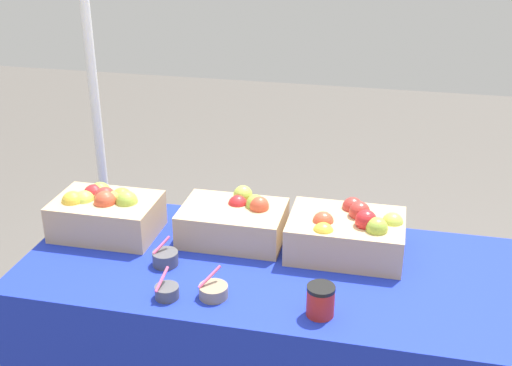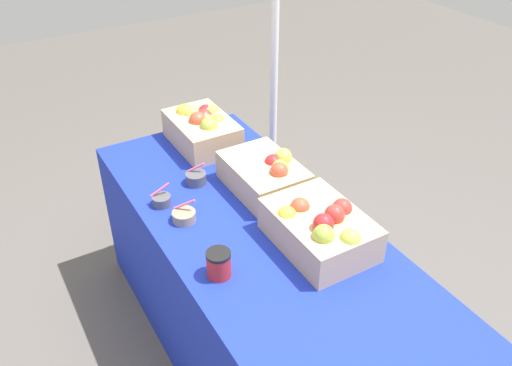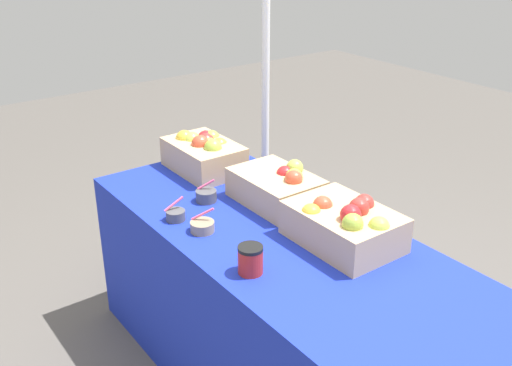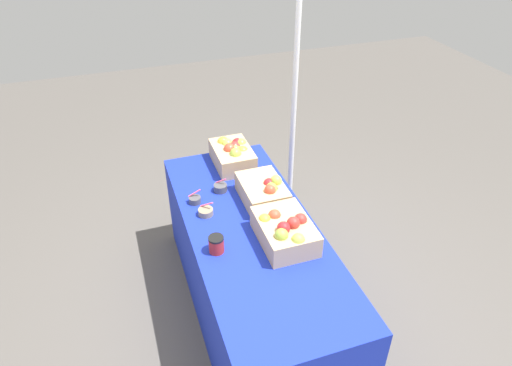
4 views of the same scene
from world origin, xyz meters
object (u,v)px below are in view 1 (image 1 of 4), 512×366
(coffee_cup, at_px, (321,301))
(apple_crate_left, at_px, (106,212))
(sample_bowl_mid, at_px, (167,291))
(tent_pole, at_px, (96,116))
(apple_crate_right, at_px, (347,233))
(apple_crate_middle, at_px, (235,220))
(sample_bowl_near, at_px, (213,291))
(sample_bowl_far, at_px, (165,258))

(coffee_cup, bearing_deg, apple_crate_left, 157.89)
(sample_bowl_mid, height_order, tent_pole, tent_pole)
(apple_crate_right, height_order, coffee_cup, apple_crate_right)
(apple_crate_right, distance_m, sample_bowl_mid, 0.68)
(apple_crate_middle, bearing_deg, sample_bowl_near, -85.94)
(apple_crate_middle, xyz_separation_m, sample_bowl_near, (0.03, -0.40, -0.05))
(tent_pole, bearing_deg, coffee_cup, -39.04)
(sample_bowl_near, relative_size, sample_bowl_mid, 1.06)
(apple_crate_right, xyz_separation_m, sample_bowl_far, (-0.61, -0.22, -0.05))
(coffee_cup, bearing_deg, apple_crate_middle, 132.08)
(coffee_cup, height_order, tent_pole, tent_pole)
(apple_crate_right, xyz_separation_m, sample_bowl_mid, (-0.54, -0.41, -0.06))
(sample_bowl_mid, xyz_separation_m, tent_pole, (-0.68, 0.97, 0.23))
(sample_bowl_mid, xyz_separation_m, sample_bowl_far, (-0.07, 0.19, 0.00))
(apple_crate_left, height_order, sample_bowl_far, apple_crate_left)
(tent_pole, bearing_deg, sample_bowl_mid, -54.93)
(apple_crate_left, relative_size, tent_pole, 0.19)
(apple_crate_right, xyz_separation_m, coffee_cup, (-0.04, -0.40, -0.03))
(sample_bowl_near, xyz_separation_m, coffee_cup, (0.35, -0.02, 0.03))
(sample_bowl_far, distance_m, coffee_cup, 0.59)
(apple_crate_right, xyz_separation_m, sample_bowl_near, (-0.39, -0.38, -0.06))
(apple_crate_left, bearing_deg, tent_pole, 116.95)
(coffee_cup, bearing_deg, sample_bowl_far, 162.82)
(apple_crate_middle, height_order, tent_pole, tent_pole)
(apple_crate_right, height_order, sample_bowl_near, apple_crate_right)
(apple_crate_left, relative_size, apple_crate_middle, 1.01)
(apple_crate_right, bearing_deg, tent_pole, 155.50)
(sample_bowl_mid, bearing_deg, tent_pole, 125.07)
(apple_crate_right, bearing_deg, sample_bowl_mid, -142.41)
(sample_bowl_mid, distance_m, coffee_cup, 0.49)
(apple_crate_middle, relative_size, coffee_cup, 3.73)
(sample_bowl_far, relative_size, tent_pole, 0.05)
(sample_bowl_mid, bearing_deg, sample_bowl_far, 111.29)
(sample_bowl_mid, distance_m, tent_pole, 1.20)
(apple_crate_left, distance_m, sample_bowl_mid, 0.53)
(apple_crate_middle, xyz_separation_m, coffee_cup, (0.38, -0.42, -0.02))
(apple_crate_middle, height_order, sample_bowl_far, apple_crate_middle)
(apple_crate_left, height_order, tent_pole, tent_pole)
(sample_bowl_near, bearing_deg, sample_bowl_mid, -165.70)
(apple_crate_middle, height_order, sample_bowl_near, apple_crate_middle)
(sample_bowl_near, relative_size, sample_bowl_far, 1.03)
(apple_crate_left, xyz_separation_m, sample_bowl_far, (0.30, -0.18, -0.06))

